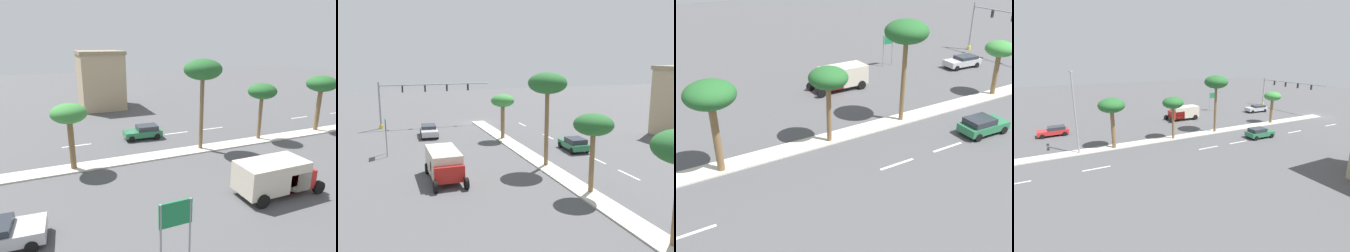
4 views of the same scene
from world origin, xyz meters
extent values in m
plane|color=#4C4C4F|center=(0.00, 29.46, 0.00)|extent=(160.00, 160.00, 0.00)
cube|color=beige|center=(0.00, 37.87, 0.06)|extent=(1.80, 75.74, 0.12)
cube|color=silver|center=(-5.63, 23.46, 0.01)|extent=(0.20, 2.80, 0.01)
cube|color=silver|center=(-5.63, 28.19, 0.01)|extent=(0.20, 2.80, 0.01)
cube|color=silver|center=(-5.63, 41.87, 0.01)|extent=(0.20, 2.80, 0.01)
cylinder|color=gray|center=(13.82, 0.41, 3.20)|extent=(0.24, 0.24, 6.39)
cylinder|color=gold|center=(13.82, 0.41, 0.25)|extent=(0.53, 0.53, 0.50)
cube|color=black|center=(10.74, 0.41, 5.31)|extent=(0.20, 0.32, 0.90)
sphere|color=yellow|center=(10.74, 0.29, 5.31)|extent=(0.18, 0.18, 0.18)
cylinder|color=gray|center=(13.46, 14.21, 1.88)|extent=(0.10, 0.10, 3.77)
cylinder|color=gray|center=(13.46, 15.53, 1.88)|extent=(0.10, 0.10, 3.77)
cube|color=#19723F|center=(13.46, 14.87, 3.21)|extent=(0.08, 1.46, 1.11)
cylinder|color=brown|center=(0.07, 11.88, 2.14)|extent=(0.46, 0.46, 4.04)
ellipsoid|color=#387F38|center=(0.07, 11.88, 4.65)|extent=(2.76, 2.76, 1.52)
cylinder|color=brown|center=(-0.11, 23.52, 3.53)|extent=(0.37, 0.37, 6.83)
ellipsoid|color=#235B28|center=(-0.11, 23.52, 7.55)|extent=(3.45, 3.45, 1.90)
cylinder|color=brown|center=(-0.36, 30.59, 2.37)|extent=(0.36, 0.36, 4.50)
ellipsoid|color=#235B28|center=(-0.36, 30.59, 5.12)|extent=(2.88, 2.88, 1.58)
cylinder|color=brown|center=(-0.34, 38.77, 2.50)|extent=(0.48, 0.48, 4.77)
ellipsoid|color=#235B28|center=(-0.34, 38.77, 5.45)|extent=(3.23, 3.23, 1.78)
cube|color=#B2B2B7|center=(8.28, 7.59, 0.65)|extent=(2.22, 4.55, 0.67)
cube|color=#262B33|center=(8.24, 7.04, 1.17)|extent=(1.89, 2.55, 0.37)
cylinder|color=black|center=(7.47, 9.20, 0.32)|extent=(0.26, 0.65, 0.64)
cylinder|color=black|center=(9.29, 9.08, 0.32)|extent=(0.26, 0.65, 0.64)
cylinder|color=black|center=(7.26, 6.11, 0.32)|extent=(0.26, 0.65, 0.64)
cylinder|color=black|center=(9.08, 5.98, 0.32)|extent=(0.26, 0.65, 0.64)
cube|color=#287047|center=(-5.31, 19.39, 0.62)|extent=(2.03, 3.99, 0.60)
cube|color=#262B33|center=(-5.29, 19.88, 1.17)|extent=(1.76, 2.23, 0.48)
cylinder|color=black|center=(-4.50, 17.98, 0.32)|extent=(0.25, 0.65, 0.64)
cylinder|color=black|center=(-6.26, 18.06, 0.32)|extent=(0.25, 0.65, 0.64)
cylinder|color=black|center=(-4.37, 20.72, 0.32)|extent=(0.25, 0.65, 0.64)
cylinder|color=black|center=(-6.13, 20.80, 0.32)|extent=(0.25, 0.65, 0.64)
cube|color=#B21E19|center=(9.26, 25.40, 1.09)|extent=(2.33, 2.22, 1.28)
cube|color=beige|center=(9.26, 23.66, 1.42)|extent=(2.33, 4.72, 1.93)
cylinder|color=black|center=(8.09, 26.82, 0.45)|extent=(0.28, 0.90, 0.90)
cylinder|color=black|center=(10.42, 26.82, 0.45)|extent=(0.28, 0.90, 0.90)
cylinder|color=black|center=(8.09, 22.14, 0.45)|extent=(0.28, 0.90, 0.90)
cylinder|color=black|center=(10.42, 22.14, 0.45)|extent=(0.28, 0.90, 0.90)
camera|label=1|loc=(22.76, 10.68, 9.85)|focal=30.88mm
camera|label=2|loc=(13.99, 52.53, 10.02)|focal=39.02mm
camera|label=3|loc=(-23.32, 42.99, 13.89)|focal=41.35mm
camera|label=4|loc=(-31.89, 45.61, 11.27)|focal=28.18mm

